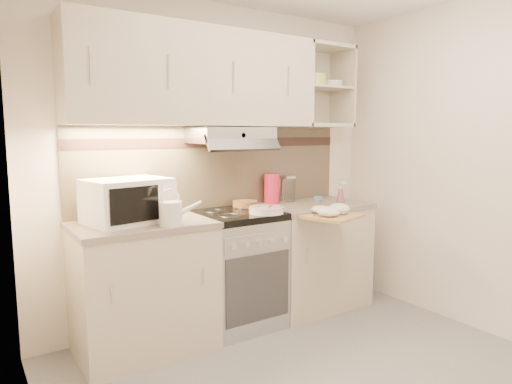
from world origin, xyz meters
TOP-DOWN VIEW (x-y plane):
  - room_shell at (0.00, 0.37)m, footprint 3.04×2.84m
  - base_cabinet_left at (-0.75, 1.10)m, footprint 0.90×0.60m
  - worktop_left at (-0.75, 1.10)m, footprint 0.92×0.62m
  - base_cabinet_right at (0.75, 1.10)m, footprint 0.90×0.60m
  - worktop_right at (0.75, 1.10)m, footprint 0.92×0.62m
  - electric_range at (0.00, 1.10)m, footprint 0.60×0.60m
  - microwave at (-0.83, 1.14)m, footprint 0.59×0.48m
  - watering_can at (-0.62, 0.88)m, footprint 0.29×0.15m
  - plate_stack at (0.15, 0.92)m, footprint 0.26×0.26m
  - bread_loaf at (0.17, 1.26)m, footprint 0.20×0.20m
  - pink_pitcher at (0.47, 1.30)m, footprint 0.14×0.13m
  - glass_jar at (0.65, 1.30)m, footprint 0.12×0.12m
  - spice_jar at (0.63, 0.89)m, footprint 0.06×0.06m
  - spray_bottle at (0.99, 1.00)m, footprint 0.08×0.08m
  - cutting_board at (0.58, 0.67)m, footprint 0.48×0.45m
  - dish_towel at (0.59, 0.69)m, footprint 0.33×0.29m

SIDE VIEW (x-z plane):
  - base_cabinet_left at x=-0.75m, z-range 0.00..0.86m
  - base_cabinet_right at x=0.75m, z-range 0.00..0.86m
  - electric_range at x=0.00m, z-range 0.00..0.90m
  - cutting_board at x=0.58m, z-range 0.86..0.88m
  - worktop_left at x=-0.75m, z-range 0.86..0.90m
  - worktop_right at x=0.75m, z-range 0.86..0.90m
  - dish_towel at x=0.59m, z-range 0.88..0.96m
  - plate_stack at x=0.15m, z-range 0.90..0.95m
  - bread_loaf at x=0.17m, z-range 0.90..0.95m
  - spice_jar at x=0.63m, z-range 0.90..1.00m
  - spray_bottle at x=0.99m, z-range 0.88..1.08m
  - watering_can at x=-0.62m, z-range 0.87..1.11m
  - glass_jar at x=0.65m, z-range 0.90..1.13m
  - pink_pitcher at x=0.47m, z-range 0.90..1.16m
  - microwave at x=-0.83m, z-range 0.90..1.19m
  - room_shell at x=0.00m, z-range 0.37..2.89m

